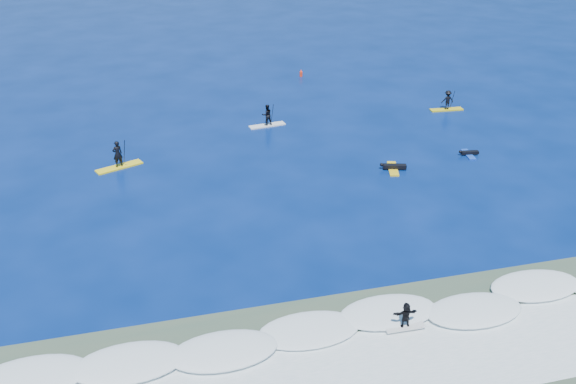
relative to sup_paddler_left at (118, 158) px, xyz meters
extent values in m
plane|color=#04194F|center=(11.00, -10.58, -0.73)|extent=(160.00, 160.00, 0.00)
cube|color=#3C523F|center=(11.00, -24.58, -0.72)|extent=(90.00, 13.00, 0.01)
cube|color=white|center=(11.00, -20.58, -0.73)|extent=(40.00, 6.00, 0.30)
cube|color=silver|center=(11.00, -23.58, -0.73)|extent=(34.00, 5.00, 0.02)
cube|color=yellow|center=(0.00, 0.00, -0.67)|extent=(3.38, 2.02, 0.11)
imported|color=black|center=(0.00, 0.00, 0.34)|extent=(0.81, 0.68, 1.90)
cylinder|color=black|center=(0.46, 0.19, 0.27)|extent=(0.33, 0.72, 2.22)
cube|color=black|center=(0.46, 0.19, -0.78)|extent=(0.13, 0.03, 0.33)
cube|color=silver|center=(11.89, 5.29, -0.68)|extent=(3.08, 1.16, 0.10)
imported|color=black|center=(11.89, 5.29, 0.24)|extent=(0.92, 0.76, 1.73)
cylinder|color=black|center=(12.34, 5.35, 0.18)|extent=(0.14, 0.69, 2.01)
cube|color=black|center=(12.34, 5.35, -0.78)|extent=(0.12, 0.03, 0.30)
cube|color=gold|center=(27.87, 5.12, -0.68)|extent=(2.94, 0.93, 0.10)
imported|color=black|center=(27.87, 5.12, 0.20)|extent=(1.12, 0.69, 1.66)
cylinder|color=black|center=(28.31, 5.09, 0.14)|extent=(0.09, 0.67, 1.94)
cube|color=black|center=(28.31, 5.09, -0.77)|extent=(0.12, 0.03, 0.29)
cube|color=yellow|center=(18.60, -5.09, -0.67)|extent=(1.27, 2.42, 0.11)
cube|color=black|center=(18.70, -5.13, -0.48)|extent=(1.67, 0.87, 0.27)
sphere|color=black|center=(17.83, -4.86, -0.37)|extent=(0.27, 0.27, 0.27)
cube|color=#1845BA|center=(24.94, -4.16, -0.68)|extent=(0.76, 1.93, 0.09)
cube|color=black|center=(25.03, -4.18, -0.53)|extent=(1.33, 0.52, 0.21)
sphere|color=black|center=(24.31, -4.07, -0.44)|extent=(0.21, 0.21, 0.21)
cube|color=silver|center=(12.30, -21.47, -0.53)|extent=(1.87, 0.56, 0.10)
imported|color=black|center=(12.30, -21.47, 0.15)|extent=(1.17, 0.40, 1.25)
cylinder|color=red|center=(18.24, 17.83, -0.48)|extent=(0.31, 0.31, 0.50)
cone|color=red|center=(18.24, 17.83, -0.11)|extent=(0.22, 0.22, 0.24)
camera|label=1|loc=(1.32, -42.72, 18.33)|focal=40.00mm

